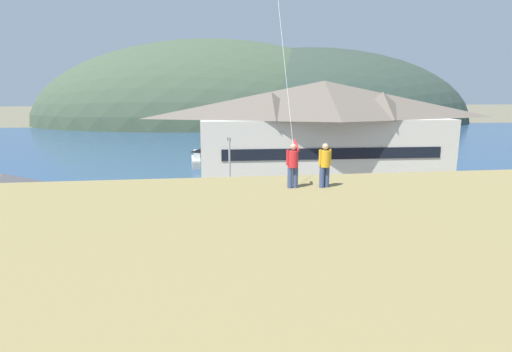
% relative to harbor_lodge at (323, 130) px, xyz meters
% --- Properties ---
extents(ground_plane, '(600.00, 600.00, 0.00)m').
position_rel_harbor_lodge_xyz_m(ground_plane, '(-10.08, -20.26, -5.80)').
color(ground_plane, '#66604C').
extents(parking_lot_pad, '(40.00, 20.00, 0.10)m').
position_rel_harbor_lodge_xyz_m(parking_lot_pad, '(-10.08, -15.26, -5.75)').
color(parking_lot_pad, slate).
rests_on(parking_lot_pad, ground).
extents(bay_water, '(360.00, 84.00, 0.03)m').
position_rel_harbor_lodge_xyz_m(bay_water, '(-10.08, 39.74, -5.78)').
color(bay_water, navy).
rests_on(bay_water, ground).
extents(far_hill_west_ridge, '(115.52, 73.97, 53.41)m').
position_rel_harbor_lodge_xyz_m(far_hill_west_ridge, '(-8.12, 97.15, -5.80)').
color(far_hill_west_ridge, '#3D4C38').
rests_on(far_hill_west_ridge, ground).
extents(far_hill_east_peak, '(107.81, 73.05, 48.68)m').
position_rel_harbor_lodge_xyz_m(far_hill_east_peak, '(24.24, 95.83, -5.80)').
color(far_hill_east_peak, '#2D3D33').
rests_on(far_hill_east_peak, ground).
extents(harbor_lodge, '(27.48, 10.33, 10.96)m').
position_rel_harbor_lodge_xyz_m(harbor_lodge, '(0.00, 0.00, 0.00)').
color(harbor_lodge, beige).
rests_on(harbor_lodge, ground).
extents(storage_shed_near_lot, '(8.01, 5.62, 5.07)m').
position_rel_harbor_lodge_xyz_m(storage_shed_near_lot, '(-24.54, -16.97, -3.17)').
color(storage_shed_near_lot, '#474C56').
rests_on(storage_shed_near_lot, ground).
extents(storage_shed_waterside, '(5.61, 4.28, 4.59)m').
position_rel_harbor_lodge_xyz_m(storage_shed_waterside, '(-10.45, 2.24, -3.42)').
color(storage_shed_waterside, '#338475').
rests_on(storage_shed_waterside, ground).
extents(wharf_dock, '(3.20, 13.43, 0.70)m').
position_rel_harbor_lodge_xyz_m(wharf_dock, '(-10.12, 12.07, -5.45)').
color(wharf_dock, '#70604C').
rests_on(wharf_dock, ground).
extents(moored_boat_wharfside, '(2.13, 5.80, 2.16)m').
position_rel_harbor_lodge_xyz_m(moored_boat_wharfside, '(-13.34, 12.90, -5.08)').
color(moored_boat_wharfside, '#A8A399').
rests_on(moored_boat_wharfside, ground).
extents(moored_boat_outer_mooring, '(2.86, 7.70, 2.16)m').
position_rel_harbor_lodge_xyz_m(moored_boat_outer_mooring, '(-6.56, 11.79, -5.08)').
color(moored_boat_outer_mooring, '#23564C').
rests_on(moored_boat_outer_mooring, ground).
extents(parked_car_lone_by_shed, '(4.23, 2.11, 1.82)m').
position_rel_harbor_lodge_xyz_m(parked_car_lone_by_shed, '(6.41, -13.84, -4.73)').
color(parked_car_lone_by_shed, red).
rests_on(parked_car_lone_by_shed, parking_lot_pad).
extents(parked_car_front_row_end, '(4.30, 2.25, 1.82)m').
position_rel_harbor_lodge_xyz_m(parked_car_front_row_end, '(-19.71, -12.60, -4.73)').
color(parked_car_front_row_end, navy).
rests_on(parked_car_front_row_end, parking_lot_pad).
extents(parked_car_mid_row_near, '(4.26, 2.17, 1.82)m').
position_rel_harbor_lodge_xyz_m(parked_car_mid_row_near, '(-7.75, -13.44, -4.73)').
color(parked_car_mid_row_near, black).
rests_on(parked_car_mid_row_near, parking_lot_pad).
extents(parked_car_corner_spot, '(4.34, 2.34, 1.82)m').
position_rel_harbor_lodge_xyz_m(parked_car_corner_spot, '(4.18, -19.30, -4.73)').
color(parked_car_corner_spot, red).
rests_on(parked_car_corner_spot, parking_lot_pad).
extents(parked_car_back_row_right, '(4.21, 2.08, 1.82)m').
position_rel_harbor_lodge_xyz_m(parked_car_back_row_right, '(-8.69, -20.95, -4.73)').
color(parked_car_back_row_right, '#B28923').
rests_on(parked_car_back_row_right, parking_lot_pad).
extents(parked_car_mid_row_center, '(4.32, 2.30, 1.82)m').
position_rel_harbor_lodge_xyz_m(parked_car_mid_row_center, '(-2.19, -19.25, -4.73)').
color(parked_car_mid_row_center, '#B28923').
rests_on(parked_car_mid_row_center, parking_lot_pad).
extents(parked_car_front_row_red, '(4.32, 2.30, 1.82)m').
position_rel_harbor_lodge_xyz_m(parked_car_front_row_red, '(-18.67, -18.66, -4.73)').
color(parked_car_front_row_red, '#B28923').
rests_on(parked_car_front_row_red, parking_lot_pad).
extents(parked_car_front_row_silver, '(4.22, 2.09, 1.82)m').
position_rel_harbor_lodge_xyz_m(parked_car_front_row_silver, '(1.37, -14.82, -4.73)').
color(parked_car_front_row_silver, black).
rests_on(parked_car_front_row_silver, parking_lot_pad).
extents(parking_light_pole, '(0.24, 0.78, 6.05)m').
position_rel_harbor_lodge_xyz_m(parking_light_pole, '(-10.65, -9.70, -2.15)').
color(parking_light_pole, '#ADADB2').
rests_on(parking_light_pole, parking_lot_pad).
extents(person_kite_flyer, '(0.52, 0.67, 1.86)m').
position_rel_harbor_lodge_xyz_m(person_kite_flyer, '(-9.32, -27.00, 1.21)').
color(person_kite_flyer, '#384770').
rests_on(person_kite_flyer, grassy_hill_foreground).
extents(person_companion, '(0.54, 0.40, 1.74)m').
position_rel_harbor_lodge_xyz_m(person_companion, '(-8.07, -27.08, 1.20)').
color(person_companion, '#384770').
rests_on(person_companion, grassy_hill_foreground).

